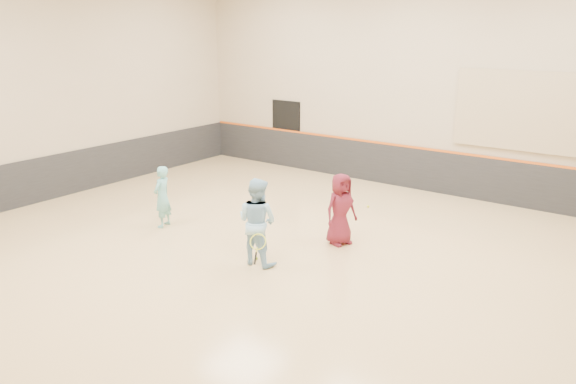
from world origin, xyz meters
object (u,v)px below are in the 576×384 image
Objects in this scene: young_man at (341,209)px; spare_racket at (258,214)px; instructor at (257,221)px; girl at (162,197)px.

spare_racket is (-2.61, 0.41, -0.74)m from young_man.
young_man is (0.78, 1.87, -0.09)m from instructor.
instructor is 2.03m from young_man.
girl is at bearing -8.48° from instructor.
instructor is at bearing 68.30° from girl.
girl is at bearing -124.38° from spare_racket.
girl is at bearing 132.01° from young_man.
spare_racket is at bearing 130.34° from girl.
girl is 4.21m from young_man.
instructor reaches higher than young_man.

